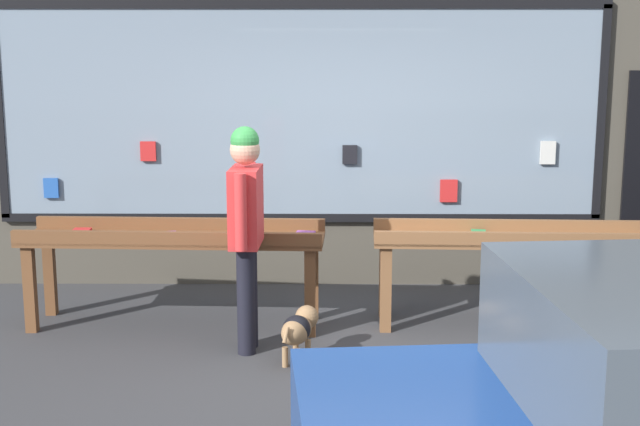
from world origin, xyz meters
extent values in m
plane|color=#38383A|center=(0.00, 0.00, 0.00)|extent=(40.00, 40.00, 0.00)
cube|color=#4C473D|center=(0.00, 2.40, 1.65)|extent=(7.88, 0.20, 3.30)
cube|color=gray|center=(-0.44, 2.27, 1.70)|extent=(5.74, 0.03, 2.03)
cube|color=black|center=(-0.44, 2.27, 2.71)|extent=(5.82, 0.06, 0.08)
cube|color=black|center=(-0.44, 2.27, 0.68)|extent=(5.82, 0.06, 0.08)
cube|color=black|center=(-3.31, 2.27, 1.70)|extent=(0.08, 0.06, 2.03)
cube|color=black|center=(2.42, 2.27, 1.70)|extent=(0.08, 0.06, 2.03)
cube|color=#2659B2|center=(-2.85, 2.23, 0.98)|extent=(0.14, 0.03, 0.19)
cube|color=red|center=(-1.90, 2.23, 1.34)|extent=(0.15, 0.03, 0.19)
cube|color=red|center=(-0.92, 2.23, 0.96)|extent=(0.14, 0.03, 0.21)
cube|color=black|center=(0.04, 2.23, 1.30)|extent=(0.14, 0.03, 0.18)
cube|color=red|center=(0.99, 2.23, 0.95)|extent=(0.17, 0.03, 0.22)
cube|color=silver|center=(1.93, 2.23, 1.32)|extent=(0.14, 0.03, 0.22)
cube|color=brown|center=(-2.63, 0.83, 0.37)|extent=(0.09, 0.09, 0.73)
cube|color=brown|center=(-0.32, 0.73, 0.37)|extent=(0.09, 0.09, 0.73)
cube|color=brown|center=(-2.61, 1.30, 0.37)|extent=(0.09, 0.09, 0.73)
cube|color=brown|center=(-0.30, 1.20, 0.37)|extent=(0.09, 0.09, 0.73)
cube|color=brown|center=(-1.47, 1.02, 0.75)|extent=(2.54, 0.74, 0.04)
cube|color=brown|center=(-1.48, 0.73, 0.81)|extent=(2.51, 0.16, 0.12)
cube|color=brown|center=(-1.46, 1.30, 0.81)|extent=(2.51, 0.16, 0.12)
cube|color=yellow|center=(-2.59, 0.98, 0.78)|extent=(0.16, 0.23, 0.02)
cube|color=red|center=(-2.27, 1.13, 0.79)|extent=(0.15, 0.19, 0.03)
cube|color=red|center=(-2.00, 1.04, 0.78)|extent=(0.14, 0.22, 0.02)
cube|color=#5999A5|center=(-1.71, 0.87, 0.78)|extent=(0.19, 0.21, 0.02)
cube|color=#994CA5|center=(-1.50, 1.01, 0.79)|extent=(0.17, 0.21, 0.03)
cube|color=#2659B2|center=(-1.21, 1.02, 0.78)|extent=(0.19, 0.22, 0.02)
cube|color=#994CA5|center=(-0.92, 0.85, 0.79)|extent=(0.21, 0.26, 0.03)
cube|color=#2659B2|center=(-0.64, 0.90, 0.79)|extent=(0.18, 0.22, 0.03)
cube|color=#994CA5|center=(-0.37, 1.02, 0.78)|extent=(0.19, 0.24, 0.03)
cube|color=brown|center=(0.30, 0.85, 0.36)|extent=(0.09, 0.09, 0.72)
cube|color=brown|center=(0.32, 1.27, 0.36)|extent=(0.09, 0.09, 0.72)
cube|color=brown|center=(1.47, 1.02, 0.74)|extent=(2.54, 0.68, 0.04)
cube|color=brown|center=(1.46, 0.76, 0.80)|extent=(2.51, 0.16, 0.12)
cube|color=brown|center=(1.48, 1.27, 0.80)|extent=(2.51, 0.16, 0.12)
cube|color=orange|center=(0.39, 0.94, 0.77)|extent=(0.18, 0.21, 0.02)
cube|color=#5999A5|center=(0.71, 0.88, 0.78)|extent=(0.16, 0.22, 0.03)
cube|color=#338C4C|center=(1.10, 1.11, 0.78)|extent=(0.15, 0.24, 0.03)
cube|color=#338C4C|center=(1.48, 0.90, 0.77)|extent=(0.18, 0.23, 0.02)
cube|color=#2659B2|center=(1.83, 0.84, 0.77)|extent=(0.17, 0.21, 0.02)
cube|color=#5999A5|center=(2.18, 0.95, 0.78)|extent=(0.18, 0.22, 0.03)
cylinder|color=black|center=(-0.80, 0.32, 0.42)|extent=(0.14, 0.14, 0.84)
cylinder|color=black|center=(-0.80, 0.48, 0.42)|extent=(0.14, 0.14, 0.84)
cube|color=red|center=(-0.80, 0.40, 1.14)|extent=(0.24, 0.48, 0.60)
cylinder|color=red|center=(-0.81, 0.10, 1.16)|extent=(0.09, 0.09, 0.57)
cylinder|color=red|center=(-0.79, 0.70, 1.16)|extent=(0.09, 0.09, 0.57)
sphere|color=tan|center=(-0.80, 0.40, 1.57)|extent=(0.23, 0.23, 0.23)
sphere|color=#338C3F|center=(-0.80, 0.40, 1.64)|extent=(0.22, 0.22, 0.22)
ellipsoid|color=#99724C|center=(-0.41, 0.11, 0.25)|extent=(0.31, 0.40, 0.20)
ellipsoid|color=black|center=(-0.41, 0.11, 0.26)|extent=(0.27, 0.27, 0.21)
sphere|color=#99724C|center=(-0.34, 0.31, 0.29)|extent=(0.18, 0.18, 0.18)
cylinder|color=#99724C|center=(-0.48, -0.09, 0.28)|extent=(0.06, 0.10, 0.12)
cylinder|color=#99724C|center=(-0.33, 0.19, 0.08)|extent=(0.04, 0.04, 0.15)
cylinder|color=#99724C|center=(-0.42, 0.23, 0.08)|extent=(0.04, 0.04, 0.15)
cylinder|color=#99724C|center=(-0.40, -0.01, 0.08)|extent=(0.04, 0.04, 0.15)
cylinder|color=#99724C|center=(-0.49, 0.03, 0.08)|extent=(0.04, 0.04, 0.15)
camera|label=1|loc=(-0.20, -6.24, 2.39)|focal=50.00mm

